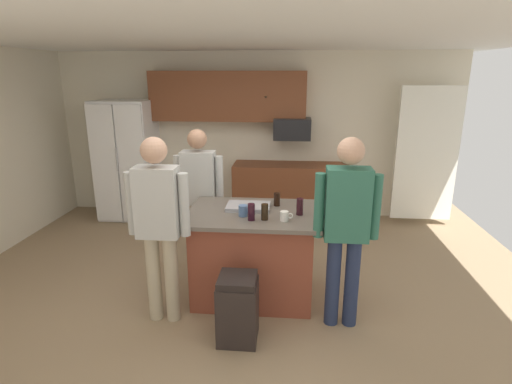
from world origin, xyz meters
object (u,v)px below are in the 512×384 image
at_px(person_guest_by_door, 346,221).
at_px(glass_short_whisky, 265,212).
at_px(person_elder_center, 159,219).
at_px(microwave_over_range, 292,129).
at_px(person_guest_left, 199,190).
at_px(serving_tray, 248,207).
at_px(mug_blue_stoneware, 285,216).
at_px(tumbler_amber, 251,212).
at_px(kitchen_island, 253,254).
at_px(glass_stout_tall, 300,207).
at_px(refrigerator, 128,160).
at_px(glass_pilsner, 277,199).
at_px(mug_ceramic_white, 243,211).
at_px(trash_bin, 238,309).

xyz_separation_m(person_guest_by_door, glass_short_whisky, (-0.73, 0.22, -0.01)).
distance_m(person_elder_center, person_guest_by_door, 1.66).
distance_m(microwave_over_range, person_guest_left, 2.16).
distance_m(person_guest_left, serving_tray, 0.80).
relative_size(person_guest_left, mug_blue_stoneware, 13.78).
bearing_deg(tumbler_amber, person_guest_left, 129.40).
bearing_deg(tumbler_amber, person_guest_by_door, -12.66).
height_order(kitchen_island, serving_tray, serving_tray).
relative_size(person_guest_left, glass_stout_tall, 10.01).
relative_size(refrigerator, kitchen_island, 1.42).
distance_m(glass_pilsner, glass_short_whisky, 0.44).
bearing_deg(person_elder_center, glass_pilsner, 2.97).
relative_size(person_guest_by_door, glass_pilsner, 12.64).
height_order(person_elder_center, serving_tray, person_elder_center).
relative_size(refrigerator, mug_ceramic_white, 14.34).
bearing_deg(glass_pilsner, glass_short_whisky, -102.64).
height_order(tumbler_amber, glass_short_whisky, tumbler_amber).
bearing_deg(serving_tray, glass_short_whisky, -58.71).
bearing_deg(microwave_over_range, mug_ceramic_white, -99.94).
bearing_deg(mug_ceramic_white, refrigerator, 131.50).
xyz_separation_m(microwave_over_range, kitchen_island, (-0.36, -2.42, -0.98)).
bearing_deg(serving_tray, refrigerator, 134.62).
bearing_deg(serving_tray, person_elder_center, -141.14).
distance_m(kitchen_island, mug_blue_stoneware, 0.64).
height_order(microwave_over_range, person_guest_left, person_guest_left).
bearing_deg(refrigerator, person_guest_by_door, -41.46).
relative_size(glass_pilsner, serving_tray, 0.32).
bearing_deg(glass_short_whisky, tumbler_amber, -168.40).
relative_size(person_elder_center, person_guest_left, 1.05).
xyz_separation_m(mug_ceramic_white, trash_bin, (0.02, -0.62, -0.68)).
bearing_deg(trash_bin, mug_ceramic_white, 91.97).
distance_m(refrigerator, microwave_over_range, 2.65).
distance_m(kitchen_island, serving_tray, 0.49).
relative_size(person_elder_center, person_guest_by_door, 0.99).
bearing_deg(person_guest_left, glass_pilsner, 18.37).
distance_m(refrigerator, kitchen_island, 3.24).
bearing_deg(serving_tray, microwave_over_range, 79.68).
xyz_separation_m(kitchen_island, tumbler_amber, (0.00, -0.24, 0.54)).
xyz_separation_m(microwave_over_range, glass_short_whisky, (-0.23, -2.64, -0.44)).
bearing_deg(person_elder_center, refrigerator, 85.20).
bearing_deg(glass_pilsner, glass_stout_tall, -48.34).
height_order(kitchen_island, glass_stout_tall, glass_stout_tall).
bearing_deg(trash_bin, person_elder_center, 161.03).
bearing_deg(glass_pilsner, trash_bin, -106.58).
xyz_separation_m(kitchen_island, glass_short_whisky, (0.13, -0.21, 0.54)).
bearing_deg(trash_bin, microwave_over_range, 82.36).
relative_size(glass_short_whisky, serving_tray, 0.35).
bearing_deg(tumbler_amber, person_elder_center, -162.16).
bearing_deg(mug_blue_stoneware, tumbler_amber, -178.34).
bearing_deg(kitchen_island, glass_pilsner, 43.89).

